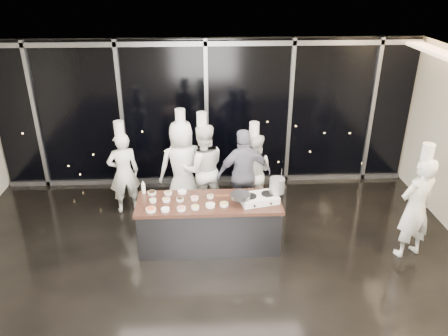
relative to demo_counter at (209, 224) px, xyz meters
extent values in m
plane|color=black|center=(0.00, -0.90, -0.45)|extent=(9.00, 9.00, 0.00)
cube|color=beige|center=(0.00, 2.60, 1.15)|extent=(9.00, 0.02, 3.20)
cube|color=silver|center=(0.00, -0.90, 2.75)|extent=(9.00, 7.00, 0.02)
cube|color=black|center=(0.00, 2.54, 1.15)|extent=(8.90, 0.04, 3.18)
cube|color=gray|center=(0.00, 2.49, 2.65)|extent=(8.90, 0.08, 0.10)
cube|color=gray|center=(0.00, 2.49, -0.40)|extent=(8.90, 0.08, 0.10)
cube|color=gray|center=(-3.60, 2.49, 1.15)|extent=(0.08, 0.08, 3.20)
cube|color=gray|center=(-1.80, 2.49, 1.15)|extent=(0.08, 0.08, 3.20)
cube|color=gray|center=(0.00, 2.49, 1.15)|extent=(0.08, 0.08, 3.20)
cube|color=gray|center=(1.80, 2.49, 1.15)|extent=(0.08, 0.08, 3.20)
cube|color=gray|center=(3.60, 2.49, 1.15)|extent=(0.08, 0.08, 3.20)
cube|color=#35363A|center=(0.00, 0.00, -0.03)|extent=(2.40, 0.80, 0.84)
cube|color=#48281E|center=(0.00, 0.00, 0.42)|extent=(2.46, 0.86, 0.06)
cube|color=silver|center=(0.84, -0.05, 0.51)|extent=(0.70, 0.52, 0.12)
cylinder|color=black|center=(0.69, -0.08, 0.58)|extent=(0.25, 0.25, 0.02)
cylinder|color=black|center=(0.99, -0.01, 0.58)|extent=(0.25, 0.25, 0.02)
cylinder|color=black|center=(0.75, -0.28, 0.50)|extent=(0.04, 0.03, 0.04)
cylinder|color=black|center=(1.03, -0.21, 0.50)|extent=(0.04, 0.03, 0.04)
cylinder|color=slate|center=(0.52, -0.12, 0.62)|extent=(0.41, 0.41, 0.06)
cube|color=#4C2B14|center=(0.24, -0.19, 0.62)|extent=(0.25, 0.09, 0.02)
cylinder|color=silver|center=(1.16, 0.02, 0.71)|extent=(0.31, 0.31, 0.25)
cylinder|color=white|center=(-0.95, -0.27, 0.47)|extent=(0.17, 0.17, 0.04)
cylinder|color=#C65821|center=(-0.95, -0.27, 0.49)|extent=(0.14, 0.14, 0.01)
cylinder|color=white|center=(-0.95, 0.03, 0.47)|extent=(0.12, 0.12, 0.04)
cylinder|color=#C0C48A|center=(-0.95, 0.03, 0.49)|extent=(0.10, 0.10, 0.01)
cylinder|color=white|center=(-0.99, 0.30, 0.47)|extent=(0.15, 0.15, 0.04)
cylinder|color=black|center=(-0.99, 0.30, 0.49)|extent=(0.12, 0.12, 0.01)
cylinder|color=white|center=(-0.72, -0.28, 0.47)|extent=(0.14, 0.14, 0.04)
cylinder|color=white|center=(-0.72, -0.28, 0.49)|extent=(0.12, 0.12, 0.01)
cylinder|color=white|center=(-0.72, 0.04, 0.47)|extent=(0.13, 0.13, 0.04)
cylinder|color=tan|center=(-0.72, 0.04, 0.49)|extent=(0.11, 0.11, 0.01)
cylinder|color=white|center=(-0.71, 0.28, 0.47)|extent=(0.14, 0.14, 0.04)
cylinder|color=olive|center=(-0.71, 0.28, 0.49)|extent=(0.11, 0.11, 0.01)
cylinder|color=white|center=(-0.46, -0.26, 0.47)|extent=(0.14, 0.14, 0.04)
cylinder|color=#C66351|center=(-0.46, -0.26, 0.49)|extent=(0.12, 0.12, 0.01)
cylinder|color=white|center=(-0.49, 0.04, 0.47)|extent=(0.13, 0.13, 0.04)
cylinder|color=black|center=(-0.49, 0.04, 0.49)|extent=(0.10, 0.10, 0.01)
cylinder|color=white|center=(-0.47, 0.31, 0.47)|extent=(0.15, 0.15, 0.04)
cylinder|color=white|center=(-0.47, 0.31, 0.49)|extent=(0.13, 0.13, 0.01)
cylinder|color=white|center=(-0.23, -0.23, 0.47)|extent=(0.13, 0.13, 0.04)
cylinder|color=gold|center=(-0.23, -0.23, 0.49)|extent=(0.11, 0.11, 0.01)
cylinder|color=white|center=(-0.25, 0.08, 0.47)|extent=(0.13, 0.13, 0.04)
cylinder|color=#C47370|center=(-0.25, 0.08, 0.49)|extent=(0.11, 0.11, 0.01)
cylinder|color=white|center=(0.02, -0.17, 0.47)|extent=(0.16, 0.16, 0.04)
cylinder|color=beige|center=(0.02, -0.17, 0.49)|extent=(0.13, 0.13, 0.01)
cylinder|color=white|center=(0.02, 0.13, 0.47)|extent=(0.11, 0.11, 0.04)
cylinder|color=olive|center=(0.02, 0.13, 0.49)|extent=(0.09, 0.09, 0.01)
cylinder|color=white|center=(0.25, -0.15, 0.47)|extent=(0.15, 0.15, 0.04)
cylinder|color=gold|center=(0.25, -0.15, 0.49)|extent=(0.12, 0.12, 0.01)
cylinder|color=white|center=(-1.14, 0.34, 0.54)|extent=(0.07, 0.07, 0.18)
cone|color=white|center=(-1.14, 0.34, 0.66)|extent=(0.06, 0.06, 0.06)
imported|color=white|center=(-1.65, 1.31, 0.38)|extent=(0.71, 0.58, 1.67)
cylinder|color=white|center=(-1.65, 1.31, 1.32)|extent=(0.24, 0.24, 0.26)
imported|color=white|center=(-0.50, 1.33, 0.49)|extent=(1.04, 0.82, 1.88)
cylinder|color=white|center=(-0.50, 1.33, 1.53)|extent=(0.23, 0.23, 0.26)
imported|color=white|center=(-0.10, 1.24, 0.47)|extent=(0.99, 0.83, 1.84)
cylinder|color=white|center=(-0.10, 1.24, 1.49)|extent=(0.22, 0.22, 0.26)
imported|color=#141539|center=(0.68, 0.98, 0.46)|extent=(1.13, 0.63, 1.82)
imported|color=white|center=(0.89, 1.25, 0.36)|extent=(0.91, 0.78, 1.63)
cylinder|color=white|center=(0.89, 1.25, 1.28)|extent=(0.23, 0.23, 0.26)
imported|color=white|center=(3.40, -0.40, 0.46)|extent=(0.77, 0.63, 1.82)
cylinder|color=white|center=(3.40, -0.40, 1.47)|extent=(0.24, 0.24, 0.26)
camera|label=1|loc=(-0.05, -6.45, 4.14)|focal=35.00mm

